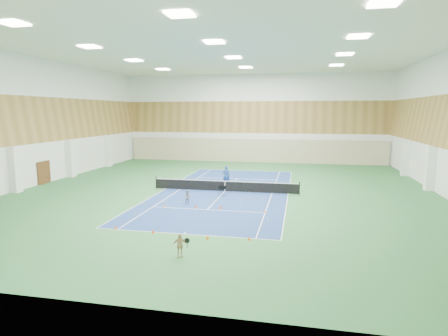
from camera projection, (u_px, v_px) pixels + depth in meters
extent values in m
plane|color=#2C6735|center=(225.00, 191.00, 32.85)|extent=(40.00, 40.00, 0.00)
cube|color=navy|center=(225.00, 191.00, 32.85)|extent=(10.97, 23.77, 0.01)
cube|color=#C6B793|center=(253.00, 151.00, 51.75)|extent=(35.40, 0.16, 3.20)
cube|color=#593319|center=(44.00, 172.00, 36.22)|extent=(0.08, 1.80, 2.20)
imported|color=navy|center=(226.00, 176.00, 35.12)|extent=(0.74, 0.53, 1.93)
imported|color=gray|center=(188.00, 197.00, 28.33)|extent=(0.61, 0.54, 1.07)
imported|color=tan|center=(180.00, 245.00, 17.95)|extent=(0.73, 0.54, 1.15)
cone|color=orange|center=(165.00, 206.00, 27.43)|extent=(0.19, 0.19, 0.21)
cone|color=#F74A0D|center=(196.00, 206.00, 27.27)|extent=(0.20, 0.20, 0.22)
cone|color=#E94D0C|center=(221.00, 207.00, 26.96)|extent=(0.23, 0.23, 0.25)
cone|color=#F9560D|center=(265.00, 211.00, 25.88)|extent=(0.18, 0.18, 0.19)
cone|color=#D8530B|center=(115.00, 227.00, 22.24)|extent=(0.19, 0.19, 0.21)
cone|color=#E7460C|center=(153.00, 231.00, 21.51)|extent=(0.19, 0.19, 0.21)
cone|color=orange|center=(208.00, 237.00, 20.50)|extent=(0.20, 0.20, 0.22)
cone|color=#F5550C|center=(249.00, 238.00, 20.34)|extent=(0.20, 0.20, 0.22)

